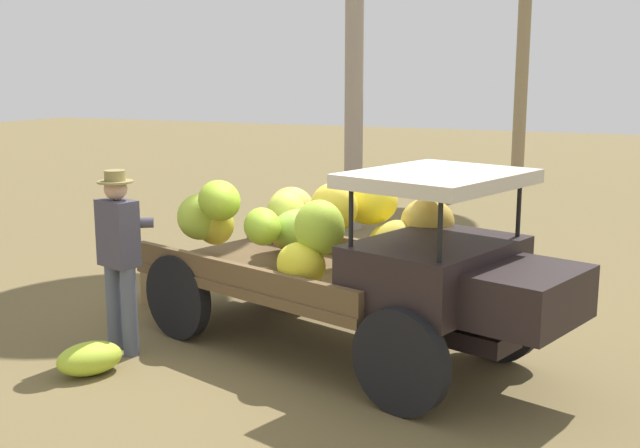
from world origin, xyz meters
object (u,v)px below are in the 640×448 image
object	(u,v)px
farmer	(119,250)
wooden_crate	(170,285)
loose_banana_bunch	(90,358)
truck	(355,256)

from	to	relation	value
farmer	wooden_crate	bearing A→B (deg)	36.36
loose_banana_bunch	truck	bearing A→B (deg)	36.95
farmer	loose_banana_bunch	distance (m)	1.07
truck	loose_banana_bunch	distance (m)	2.64
wooden_crate	loose_banana_bunch	xyz separation A→B (m)	(0.63, -2.17, -0.07)
wooden_crate	truck	bearing A→B (deg)	-14.21
farmer	wooden_crate	xyz separation A→B (m)	(-0.54, 1.58, -0.81)
truck	wooden_crate	xyz separation A→B (m)	(-2.63, 0.67, -0.75)
farmer	wooden_crate	distance (m)	1.85
truck	farmer	world-z (taller)	truck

